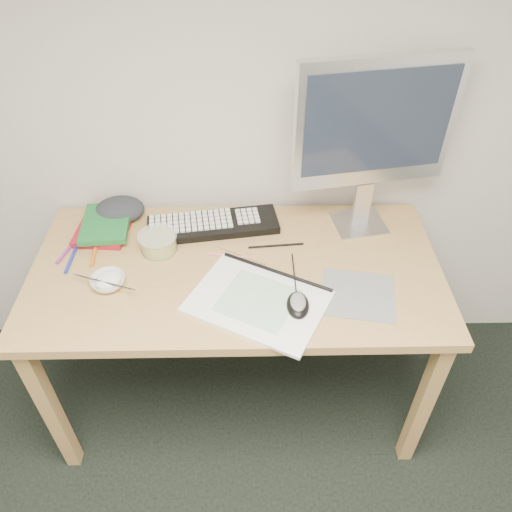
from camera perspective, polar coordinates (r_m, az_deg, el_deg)
The scene contains 18 objects.
desk at distance 1.76m, azimuth -2.22°, elevation -3.20°, with size 1.40×0.70×0.75m.
mousepad at distance 1.64m, azimuth 11.55°, elevation -4.35°, with size 0.23×0.21×0.00m, color slate.
sketchpad at distance 1.58m, azimuth 0.21°, elevation -5.21°, with size 0.41×0.29×0.01m, color white.
keyboard at distance 1.86m, azimuth -4.93°, elevation 3.57°, with size 0.48×0.15×0.03m, color black.
monitor at distance 1.71m, azimuth 13.45°, elevation 14.00°, with size 0.54×0.20×0.63m.
mouse at distance 1.55m, azimuth 4.83°, elevation -5.28°, with size 0.07×0.11×0.04m, color black.
rice_bowl at distance 1.70m, azimuth -16.54°, elevation -2.85°, with size 0.11×0.11×0.04m, color silver.
chopsticks at distance 1.67m, azimuth -17.01°, elevation -2.86°, with size 0.02×0.02×0.22m, color silver.
fruit_tub at distance 1.78m, azimuth -11.10°, elevation 1.54°, with size 0.14×0.14×0.07m, color gold.
book_red at distance 1.94m, azimuth -16.89°, elevation 3.30°, with size 0.18×0.24×0.02m, color maroon.
book_green at distance 1.91m, azimuth -16.79°, elevation 3.62°, with size 0.17×0.23×0.02m, color #19652E.
cloth_lump at distance 1.97m, azimuth -15.31°, elevation 5.12°, with size 0.16×0.13×0.06m, color #27292F.
pencil_pink at distance 1.74m, azimuth -2.78°, elevation 0.01°, with size 0.01×0.01×0.17m, color pink.
pencil_tan at distance 1.75m, azimuth -1.72°, elevation 0.16°, with size 0.01×0.01×0.20m, color #A48A57.
pencil_black at distance 1.78m, azimuth 2.30°, elevation 1.20°, with size 0.01×0.01×0.20m, color black.
marker_blue at distance 1.84m, azimuth -20.41°, elevation -0.42°, with size 0.01×0.01×0.13m, color #1E29A5.
marker_orange at distance 1.84m, azimuth -17.97°, elevation 0.44°, with size 0.01×0.01×0.14m, color #C76D17.
marker_purple at distance 1.88m, azimuth -20.90°, elevation 0.44°, with size 0.01×0.01×0.12m, color #862790.
Camera 1 is at (0.01, 0.18, 1.91)m, focal length 35.00 mm.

